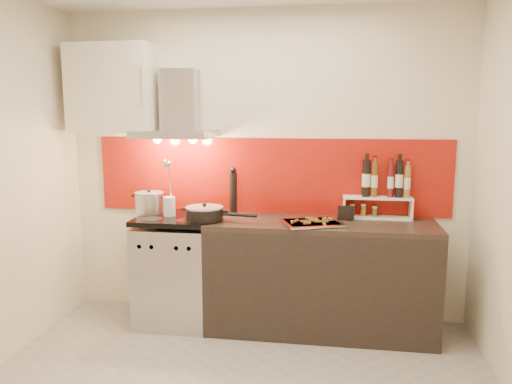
% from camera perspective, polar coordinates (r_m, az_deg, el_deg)
% --- Properties ---
extents(back_wall, '(3.40, 0.02, 2.60)m').
position_cam_1_polar(back_wall, '(4.25, 0.92, 2.95)').
color(back_wall, silver).
rests_on(back_wall, ground).
extents(backsplash, '(3.00, 0.02, 0.64)m').
position_cam_1_polar(backsplash, '(4.24, 1.57, 1.85)').
color(backsplash, maroon).
rests_on(backsplash, back_wall).
extents(range_stove, '(0.60, 0.60, 0.91)m').
position_cam_1_polar(range_stove, '(4.29, -9.09, -8.85)').
color(range_stove, '#B7B7BA').
rests_on(range_stove, ground).
extents(counter, '(1.80, 0.60, 0.90)m').
position_cam_1_polar(counter, '(4.10, 7.35, -9.54)').
color(counter, black).
rests_on(counter, ground).
extents(range_hood, '(0.62, 0.50, 0.61)m').
position_cam_1_polar(range_hood, '(4.22, -8.95, 8.83)').
color(range_hood, '#B7B7BA').
rests_on(range_hood, back_wall).
extents(upper_cabinet, '(0.70, 0.35, 0.72)m').
position_cam_1_polar(upper_cabinet, '(4.41, -16.03, 11.29)').
color(upper_cabinet, silver).
rests_on(upper_cabinet, back_wall).
extents(stock_pot, '(0.24, 0.24, 0.21)m').
position_cam_1_polar(stock_pot, '(4.32, -12.10, -1.18)').
color(stock_pot, '#B7B7BA').
rests_on(stock_pot, range_stove).
extents(saute_pan, '(0.58, 0.30, 0.14)m').
position_cam_1_polar(saute_pan, '(3.98, -5.81, -2.42)').
color(saute_pan, black).
rests_on(saute_pan, range_stove).
extents(utensil_jar, '(0.10, 0.15, 0.48)m').
position_cam_1_polar(utensil_jar, '(4.14, -9.92, -0.93)').
color(utensil_jar, silver).
rests_on(utensil_jar, range_stove).
extents(pepper_mill, '(0.06, 0.06, 0.41)m').
position_cam_1_polar(pepper_mill, '(4.16, -2.60, -0.01)').
color(pepper_mill, black).
rests_on(pepper_mill, counter).
extents(step_shelf, '(0.55, 0.15, 0.48)m').
position_cam_1_polar(step_shelf, '(4.15, 14.08, -0.03)').
color(step_shelf, white).
rests_on(step_shelf, counter).
extents(caddy_box, '(0.13, 0.07, 0.11)m').
position_cam_1_polar(caddy_box, '(4.06, 10.24, -2.32)').
color(caddy_box, black).
rests_on(caddy_box, counter).
extents(baking_tray, '(0.54, 0.48, 0.03)m').
position_cam_1_polar(baking_tray, '(3.87, 6.41, -3.49)').
color(baking_tray, silver).
rests_on(baking_tray, counter).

